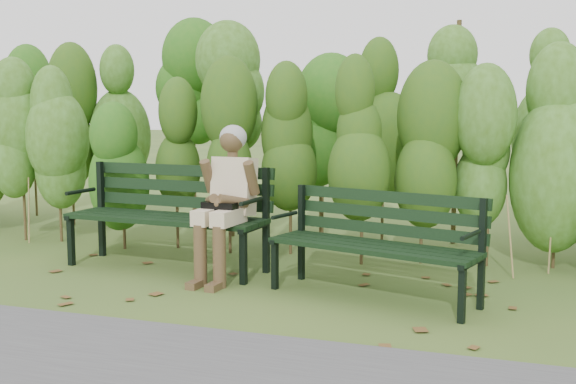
% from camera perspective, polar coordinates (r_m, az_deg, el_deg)
% --- Properties ---
extents(ground, '(80.00, 80.00, 0.00)m').
position_cam_1_polar(ground, '(5.23, -1.21, -8.63)').
color(ground, '#3F5B27').
extents(hedge_band, '(11.04, 1.67, 2.42)m').
position_cam_1_polar(hedge_band, '(6.82, 3.99, 5.69)').
color(hedge_band, '#47381E').
rests_on(hedge_band, ground).
extents(leaf_litter, '(5.66, 2.22, 0.01)m').
position_cam_1_polar(leaf_litter, '(5.26, -6.23, -8.55)').
color(leaf_litter, brown).
rests_on(leaf_litter, ground).
extents(bench_left, '(1.88, 0.75, 0.92)m').
position_cam_1_polar(bench_left, '(6.11, -9.84, -1.29)').
color(bench_left, black).
rests_on(bench_left, ground).
extents(bench_right, '(1.67, 0.94, 0.79)m').
position_cam_1_polar(bench_right, '(5.11, 7.63, -3.67)').
color(bench_right, black).
rests_on(bench_right, ground).
extents(seated_woman, '(0.51, 0.74, 1.28)m').
position_cam_1_polar(seated_woman, '(5.59, -5.22, -0.00)').
color(seated_woman, beige).
rests_on(seated_woman, ground).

